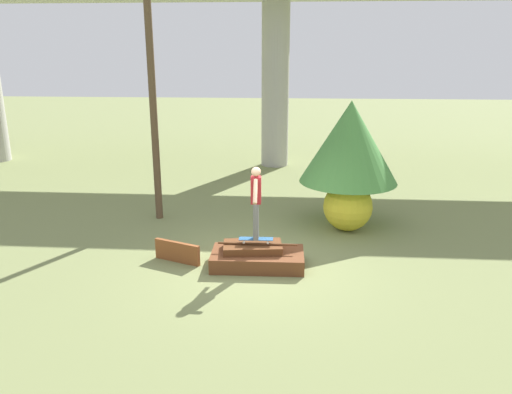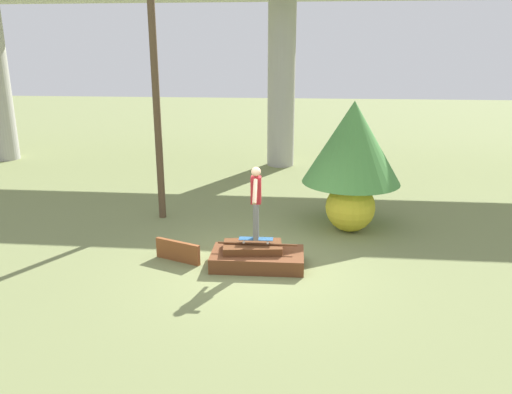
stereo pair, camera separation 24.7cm
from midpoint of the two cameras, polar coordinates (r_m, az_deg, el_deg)
name	(u,v)px [view 2 (the right image)]	position (r m, az deg, el deg)	size (l,w,h in m)	color
ground_plane	(257,266)	(11.28, 0.80, -7.88)	(80.00, 80.00, 0.00)	olive
scrap_pile	(257,257)	(11.21, 0.71, -6.86)	(2.07, 1.10, 0.55)	brown
scrap_plank_loose	(178,251)	(11.56, -8.32, -6.15)	(1.11, 0.52, 0.48)	brown
skateboard	(256,239)	(11.07, 0.64, -4.84)	(0.76, 0.23, 0.09)	#23517F
skater	(256,198)	(10.76, 0.66, -0.12)	(0.23, 1.10, 1.62)	slate
highway_overpass	(282,6)	(20.56, 3.40, 20.91)	(44.00, 4.14, 7.19)	#A8A59E
utility_pole	(155,69)	(13.92, -11.01, 14.19)	(1.30, 0.20, 8.07)	brown
tree_behind_left	(353,143)	(13.53, 11.50, 6.11)	(2.63, 2.63, 3.39)	brown
bush_yellow_flowering	(350,207)	(13.44, 11.24, -1.14)	(1.30, 1.30, 1.30)	gold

